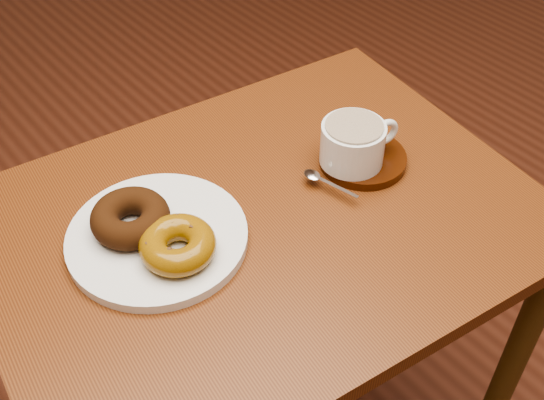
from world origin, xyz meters
TOP-DOWN VIEW (x-y plane):
  - cafe_table at (-0.14, 0.17)m, footprint 0.87×0.70m
  - donut_plate at (-0.29, 0.23)m, footprint 0.27×0.27m
  - donut_cinnamon at (-0.31, 0.26)m, footprint 0.11×0.11m
  - donut_caramel at (-0.29, 0.17)m, footprint 0.12×0.12m
  - saucer at (0.06, 0.17)m, footprint 0.18×0.18m
  - coffee_cup at (0.03, 0.17)m, footprint 0.13×0.10m
  - teaspoon at (-0.04, 0.17)m, footprint 0.03×0.10m

SIDE VIEW (x-z plane):
  - cafe_table at x=-0.14m, z-range 0.26..1.01m
  - saucer at x=0.06m, z-range 0.75..0.77m
  - donut_plate at x=-0.29m, z-range 0.75..0.77m
  - teaspoon at x=-0.04m, z-range 0.77..0.77m
  - donut_caramel at x=-0.29m, z-range 0.77..0.81m
  - donut_cinnamon at x=-0.31m, z-range 0.77..0.81m
  - coffee_cup at x=0.03m, z-range 0.77..0.84m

